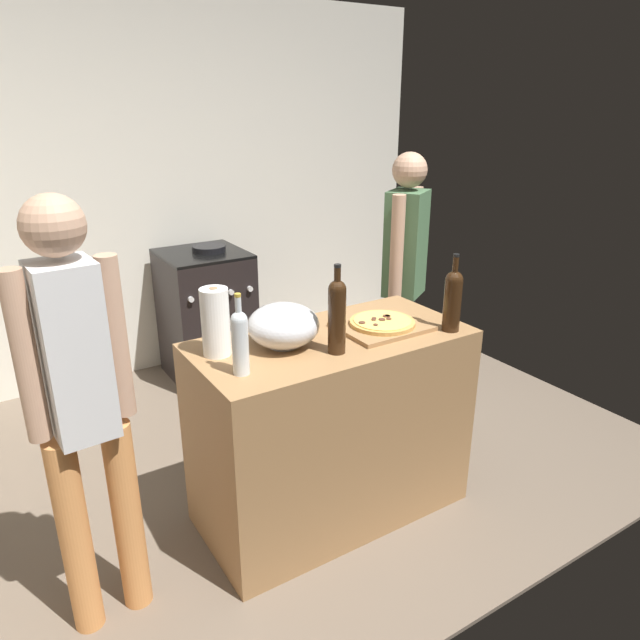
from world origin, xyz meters
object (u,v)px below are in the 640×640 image
person_in_red (404,272)px  person_in_stripes (81,402)px  wine_bottle_clear (453,298)px  wine_bottle_green (240,340)px  stove (207,315)px  paper_towel_roll (215,322)px  wine_bottle_dark (337,313)px  mixing_bowl (283,326)px  pizza (382,322)px

person_in_red → person_in_stripes: bearing=-162.4°
wine_bottle_clear → person_in_stripes: person_in_stripes is taller
wine_bottle_clear → wine_bottle_green: bearing=174.4°
wine_bottle_green → stove: 2.04m
wine_bottle_clear → person_in_red: (0.37, 0.77, -0.12)m
paper_towel_roll → person_in_stripes: person_in_stripes is taller
wine_bottle_dark → person_in_stripes: (-1.00, 0.08, -0.15)m
stove → person_in_red: bearing=-56.4°
wine_bottle_dark → person_in_red: bearing=36.2°
paper_towel_roll → wine_bottle_green: bearing=-88.4°
mixing_bowl → stove: bearing=79.8°
wine_bottle_dark → mixing_bowl: bearing=131.1°
person_in_stripes → person_in_red: size_ratio=1.01×
pizza → person_in_stripes: (-1.33, -0.04, -0.01)m
wine_bottle_clear → stove: 2.10m
pizza → wine_bottle_green: (-0.75, -0.09, 0.11)m
wine_bottle_green → person_in_stripes: bearing=175.2°
pizza → stove: same height
wine_bottle_clear → stove: (-0.42, 1.97, -0.61)m
stove → person_in_red: 1.52m
wine_bottle_green → person_in_stripes: size_ratio=0.20×
paper_towel_roll → person_in_red: size_ratio=0.18×
mixing_bowl → paper_towel_roll: 0.29m
pizza → stove: 1.85m
pizza → wine_bottle_green: wine_bottle_green is taller
mixing_bowl → paper_towel_roll: size_ratio=1.07×
wine_bottle_clear → mixing_bowl: bearing=161.3°
pizza → wine_bottle_dark: 0.38m
stove → person_in_red: (0.80, -1.20, 0.49)m
wine_bottle_green → pizza: bearing=6.5°
person_in_red → wine_bottle_dark: bearing=-143.8°
wine_bottle_clear → person_in_red: 0.86m
mixing_bowl → wine_bottle_dark: (0.15, -0.18, 0.08)m
mixing_bowl → person_in_stripes: bearing=-173.2°
wine_bottle_clear → person_in_red: bearing=64.2°
mixing_bowl → pizza: bearing=-7.5°
person_in_red → stove: bearing=123.6°
wine_bottle_green → person_in_red: size_ratio=0.20×
mixing_bowl → person_in_red: 1.22m
pizza → wine_bottle_dark: size_ratio=0.79×
wine_bottle_clear → person_in_stripes: size_ratio=0.22×
mixing_bowl → wine_bottle_clear: (0.73, -0.25, 0.06)m
paper_towel_roll → wine_bottle_clear: wine_bottle_clear is taller
wine_bottle_green → wine_bottle_clear: bearing=-5.6°
wine_bottle_clear → pizza: bearing=143.7°
mixing_bowl → wine_bottle_green: (-0.27, -0.15, 0.05)m
paper_towel_roll → wine_bottle_dark: wine_bottle_dark is taller
mixing_bowl → wine_bottle_dark: wine_bottle_dark is taller
paper_towel_roll → wine_bottle_green: 0.22m
wine_bottle_dark → stove: 2.00m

